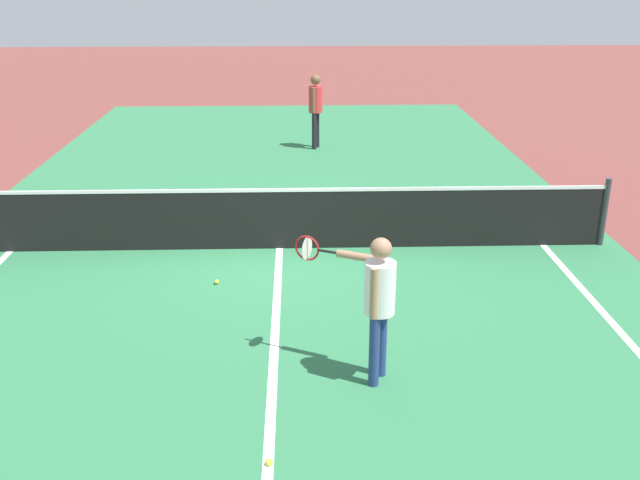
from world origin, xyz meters
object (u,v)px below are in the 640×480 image
(player_near, at_px, (377,294))
(player_far, at_px, (316,103))
(net, at_px, (279,218))
(tennis_ball_near_net, at_px, (217,282))
(tennis_ball_mid_court, at_px, (269,462))

(player_near, distance_m, player_far, 10.38)
(net, xyz_separation_m, tennis_ball_near_net, (-0.83, -1.32, -0.46))
(net, distance_m, tennis_ball_near_net, 1.63)
(tennis_ball_near_net, bearing_deg, player_far, 78.73)
(player_far, relative_size, tennis_ball_mid_court, 26.24)
(player_near, height_order, tennis_ball_mid_court, player_near)
(net, height_order, tennis_ball_near_net, net)
(player_near, distance_m, tennis_ball_mid_court, 1.99)
(net, distance_m, player_far, 6.62)
(tennis_ball_near_net, xyz_separation_m, tennis_ball_mid_court, (0.84, -3.88, 0.00))
(player_far, height_order, tennis_ball_near_net, player_far)
(tennis_ball_near_net, bearing_deg, tennis_ball_mid_court, -77.75)
(player_far, relative_size, tennis_ball_near_net, 26.24)
(player_near, bearing_deg, net, 105.74)
(player_near, relative_size, tennis_ball_near_net, 24.13)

